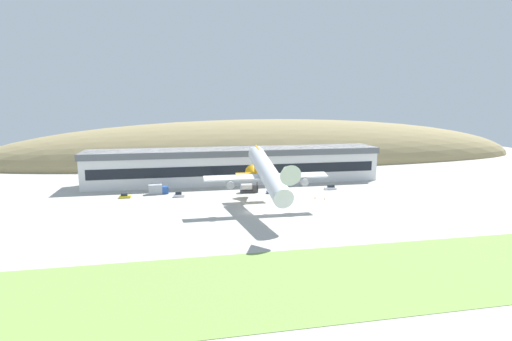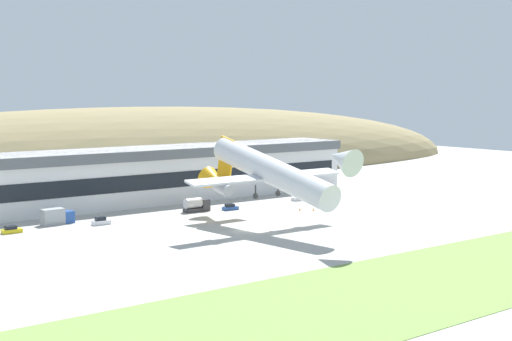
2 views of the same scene
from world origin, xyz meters
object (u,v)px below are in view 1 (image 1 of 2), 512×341
object	(u,v)px
cargo_airplane	(267,174)
service_car_3	(271,192)
service_car_1	(179,195)
service_car_2	(330,188)
traffic_cone_0	(324,199)
traffic_cone_1	(315,198)
service_car_0	(125,196)
terminal_building	(235,163)
box_truck	(249,188)
fuel_truck	(158,190)

from	to	relation	value
cargo_airplane	service_car_3	distance (m)	27.28
cargo_airplane	service_car_1	bearing A→B (deg)	135.36
service_car_2	traffic_cone_0	distance (m)	15.98
service_car_3	traffic_cone_0	bearing A→B (deg)	-39.18
cargo_airplane	service_car_1	distance (m)	36.84
traffic_cone_1	service_car_0	bearing A→B (deg)	168.02
terminal_building	box_truck	world-z (taller)	terminal_building
service_car_0	fuel_truck	xyz separation A→B (m)	(10.72, 3.96, 0.97)
service_car_3	traffic_cone_1	bearing A→B (deg)	-39.84
terminal_building	cargo_airplane	world-z (taller)	cargo_airplane
service_car_3	traffic_cone_1	distance (m)	16.26
fuel_truck	box_truck	bearing A→B (deg)	-7.26
service_car_1	fuel_truck	size ratio (longest dim) A/B	0.55
service_car_1	fuel_truck	world-z (taller)	fuel_truck
service_car_0	fuel_truck	distance (m)	11.47
terminal_building	cargo_airplane	size ratio (longest dim) A/B	2.45
box_truck	traffic_cone_0	xyz separation A→B (m)	(22.67, -15.05, -1.27)
cargo_airplane	service_car_1	world-z (taller)	cargo_airplane
service_car_2	box_truck	xyz separation A→B (m)	(-30.39, 1.06, 0.91)
service_car_2	traffic_cone_0	size ratio (longest dim) A/B	7.71
service_car_1	service_car_2	xyz separation A→B (m)	(54.92, 0.93, -0.03)
terminal_building	service_car_3	distance (m)	25.51
service_car_0	fuel_truck	world-z (taller)	fuel_truck
service_car_0	box_truck	bearing A→B (deg)	-0.11
box_truck	traffic_cone_0	world-z (taller)	box_truck
traffic_cone_0	service_car_3	bearing A→B (deg)	140.82
terminal_building	service_car_1	world-z (taller)	terminal_building
service_car_2	box_truck	distance (m)	30.42
service_car_1	box_truck	bearing A→B (deg)	4.65
cargo_airplane	fuel_truck	world-z (taller)	cargo_airplane
terminal_building	service_car_1	size ratio (longest dim) A/B	30.49
service_car_2	service_car_3	distance (m)	22.86
terminal_building	service_car_0	world-z (taller)	terminal_building
fuel_truck	traffic_cone_0	size ratio (longest dim) A/B	11.93
cargo_airplane	traffic_cone_1	world-z (taller)	cargo_airplane
cargo_airplane	traffic_cone_0	world-z (taller)	cargo_airplane
service_car_2	service_car_0	bearing A→B (deg)	179.10
fuel_truck	traffic_cone_0	xyz separation A→B (m)	(54.37, -19.09, -1.28)
service_car_3	traffic_cone_1	world-z (taller)	service_car_3
terminal_building	service_car_2	xyz separation A→B (m)	(32.30, -20.88, -7.06)
service_car_3	fuel_truck	xyz separation A→B (m)	(-39.30, 6.81, 0.96)
box_truck	traffic_cone_1	distance (m)	24.06
fuel_truck	box_truck	xyz separation A→B (m)	(31.71, -4.04, -0.01)
service_car_3	terminal_building	bearing A→B (deg)	112.84
service_car_2	fuel_truck	distance (m)	62.31
service_car_3	box_truck	world-z (taller)	box_truck
cargo_airplane	terminal_building	bearing A→B (deg)	92.99
traffic_cone_1	terminal_building	bearing A→B (deg)	123.69
service_car_0	fuel_truck	bearing A→B (deg)	20.27
service_car_2	service_car_1	bearing A→B (deg)	-179.03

